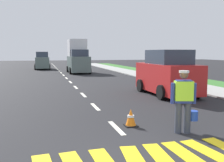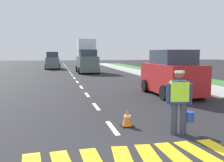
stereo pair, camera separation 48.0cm
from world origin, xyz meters
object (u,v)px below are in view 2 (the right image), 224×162
object	(u,v)px
car_oncoming_third	(53,61)
traffic_cone_near	(127,118)
road_worker	(180,99)
delivery_truck	(87,58)
car_parked_curbside	(172,74)

from	to	relation	value
car_oncoming_third	traffic_cone_near	bearing A→B (deg)	-85.22
traffic_cone_near	road_worker	bearing A→B (deg)	-40.95
car_oncoming_third	road_worker	bearing A→B (deg)	-83.16
road_worker	delivery_truck	bearing A→B (deg)	89.60
traffic_cone_near	car_parked_curbside	world-z (taller)	car_parked_curbside
car_parked_curbside	car_oncoming_third	size ratio (longest dim) A/B	1.00
road_worker	car_oncoming_third	distance (m)	29.16
traffic_cone_near	car_parked_curbside	xyz separation A→B (m)	(3.68, 4.92, 0.81)
road_worker	delivery_truck	size ratio (longest dim) A/B	0.36
road_worker	car_parked_curbside	xyz separation A→B (m)	(2.54, 5.91, 0.13)
delivery_truck	car_oncoming_third	world-z (taller)	delivery_truck
traffic_cone_near	car_oncoming_third	xyz separation A→B (m)	(-2.34, 27.96, 0.79)
car_parked_curbside	traffic_cone_near	bearing A→B (deg)	-126.74
car_parked_curbside	road_worker	bearing A→B (deg)	-113.25
road_worker	traffic_cone_near	distance (m)	1.65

